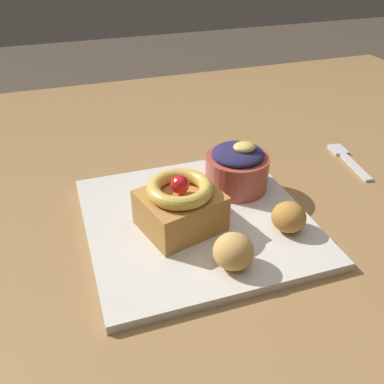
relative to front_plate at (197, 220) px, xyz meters
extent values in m
cube|color=olive|center=(-0.03, 0.08, -0.03)|extent=(1.57, 1.08, 0.04)
cylinder|color=olive|center=(0.67, 0.53, -0.39)|extent=(0.07, 0.07, 0.69)
cube|color=silver|center=(0.00, 0.00, 0.00)|extent=(0.29, 0.29, 0.01)
cube|color=#B77F3D|center=(-0.03, -0.01, 0.03)|extent=(0.12, 0.11, 0.05)
torus|color=#E5BC4C|center=(-0.03, -0.01, 0.06)|extent=(0.10, 0.10, 0.02)
sphere|color=red|center=(-0.03, -0.01, 0.07)|extent=(0.02, 0.02, 0.02)
cylinder|color=#B24C3D|center=(0.08, 0.05, 0.03)|extent=(0.09, 0.09, 0.05)
ellipsoid|color=#28234C|center=(0.08, 0.05, 0.06)|extent=(0.08, 0.08, 0.02)
ellipsoid|color=#EAD666|center=(0.09, 0.05, 0.07)|extent=(0.03, 0.03, 0.01)
ellipsoid|color=#BC7F38|center=(0.10, -0.06, 0.03)|extent=(0.04, 0.04, 0.04)
ellipsoid|color=tan|center=(0.01, -0.10, 0.03)|extent=(0.05, 0.05, 0.04)
cube|color=silver|center=(0.30, 0.06, 0.00)|extent=(0.02, 0.09, 0.00)
cube|color=silver|center=(0.31, 0.12, 0.00)|extent=(0.03, 0.04, 0.00)
camera|label=1|loc=(-0.16, -0.44, 0.35)|focal=40.41mm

